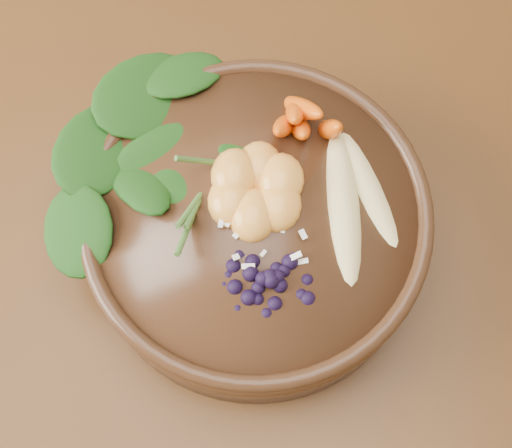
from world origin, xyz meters
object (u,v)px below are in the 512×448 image
Objects in this scene: mandarin_cluster at (256,183)px; kale_heap at (193,139)px; blueberry_pile at (269,274)px; stoneware_bowl at (256,228)px; dining_table at (132,187)px; banana_halves at (358,189)px; carrot_cluster at (309,97)px.

kale_heap is at bearing 150.34° from mandarin_cluster.
mandarin_cluster is at bearing 102.86° from blueberry_pile.
dining_table is at bearing 150.16° from stoneware_bowl.
kale_heap is 0.06m from mandarin_cluster.
blueberry_pile reaches higher than dining_table.
blueberry_pile is (0.16, -0.14, 0.19)m from dining_table.
mandarin_cluster is (-0.08, -0.00, 0.00)m from banana_halves.
blueberry_pile reaches higher than banana_halves.
banana_halves is at bearing 2.37° from mandarin_cluster.
dining_table is 0.29m from blueberry_pile.
mandarin_cluster is at bearing -29.66° from kale_heap.
carrot_cluster reaches higher than banana_halves.
mandarin_cluster is (0.06, -0.03, -0.01)m from kale_heap.
dining_table is 5.42× the size of stoneware_bowl.
blueberry_pile is (-0.02, -0.15, -0.02)m from carrot_cluster.
stoneware_bowl is 0.06m from mandarin_cluster.
banana_halves is at bearing 14.86° from stoneware_bowl.
mandarin_cluster reaches higher than stoneware_bowl.
carrot_cluster is 0.08m from mandarin_cluster.
kale_heap reaches higher than mandarin_cluster.
mandarin_cluster is (0.14, -0.07, 0.19)m from dining_table.
dining_table is at bearing 138.58° from blueberry_pile.
stoneware_bowl is at bearing -177.26° from banana_halves.
mandarin_cluster reaches higher than banana_halves.
banana_halves is (0.23, -0.06, 0.19)m from dining_table.
dining_table is at bearing 159.13° from kale_heap.
stoneware_bowl is 1.74× the size of banana_halves.
kale_heap is 0.10m from carrot_cluster.
mandarin_cluster is at bearing -24.42° from dining_table.
carrot_cluster is (0.09, 0.04, 0.02)m from kale_heap.
banana_halves reaches higher than stoneware_bowl.
stoneware_bowl is 0.12m from carrot_cluster.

